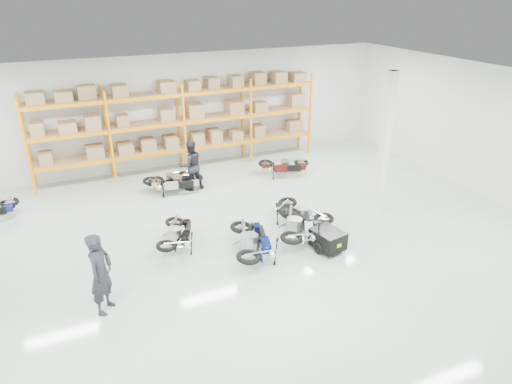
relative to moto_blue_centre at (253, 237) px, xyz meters
name	(u,v)px	position (x,y,z in m)	size (l,w,h in m)	color
room	(244,170)	(0.09, 0.85, 1.66)	(18.00, 18.00, 18.00)	#B3C8B6
pallet_rack	(181,114)	(0.09, 7.30, 1.67)	(11.28, 0.98, 3.62)	orange
structural_column	(385,141)	(5.29, 1.35, 1.66)	(0.25, 0.25, 4.50)	white
moto_blue_centre	(253,237)	(0.00, 0.00, 0.00)	(0.86, 1.93, 1.18)	#071346
moto_silver_left	(298,221)	(1.58, 0.34, -0.01)	(0.84, 1.89, 1.16)	#A9ABB0
moto_black_far_left	(177,231)	(-1.76, 1.36, -0.09)	(0.73, 1.65, 1.01)	black
moto_touring_right	(300,210)	(2.03, 1.02, -0.03)	(0.81, 1.82, 1.11)	black
trailer	(328,239)	(2.03, -0.58, -0.23)	(0.86, 1.52, 0.62)	black
moto_back_b	(176,179)	(-0.82, 5.07, -0.07)	(0.75, 1.69, 1.03)	#A5A8AE
moto_back_c	(171,177)	(-0.95, 5.36, -0.08)	(0.74, 1.67, 1.02)	black
moto_back_d	(284,163)	(3.49, 4.95, -0.07)	(0.76, 1.71, 1.05)	#430D0E
person_left	(101,274)	(-4.04, -0.73, 0.40)	(0.72, 0.47, 1.98)	black
person_back	(191,165)	(-0.23, 5.13, 0.34)	(0.91, 0.71, 1.86)	black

